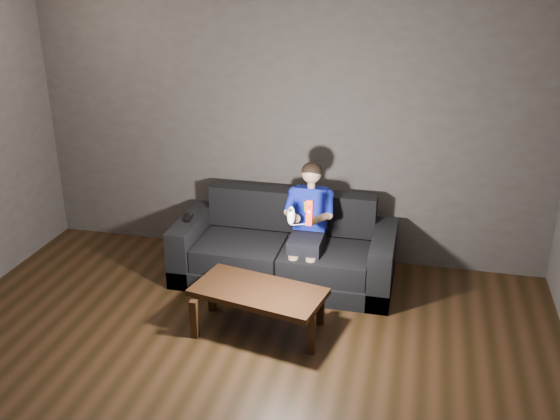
# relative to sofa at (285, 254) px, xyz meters

# --- Properties ---
(floor) EXTENTS (5.00, 5.00, 0.00)m
(floor) POSITION_rel_sofa_xyz_m (-0.10, -1.94, -0.25)
(floor) COLOR black
(floor) RESTS_ON ground
(back_wall) EXTENTS (5.00, 0.04, 2.70)m
(back_wall) POSITION_rel_sofa_xyz_m (-0.10, 0.56, 1.10)
(back_wall) COLOR #3A3433
(back_wall) RESTS_ON ground
(sofa) EXTENTS (1.99, 0.86, 0.77)m
(sofa) POSITION_rel_sofa_xyz_m (0.00, 0.00, 0.00)
(sofa) COLOR black
(sofa) RESTS_ON floor
(child) EXTENTS (0.43, 0.53, 1.06)m
(child) POSITION_rel_sofa_xyz_m (0.23, -0.05, 0.41)
(child) COLOR black
(child) RESTS_ON sofa
(wii_remote_red) EXTENTS (0.05, 0.08, 0.21)m
(wii_remote_red) POSITION_rel_sofa_xyz_m (0.31, -0.46, 0.63)
(wii_remote_red) COLOR red
(wii_remote_red) RESTS_ON child
(nunchuk_white) EXTENTS (0.08, 0.11, 0.17)m
(nunchuk_white) POSITION_rel_sofa_xyz_m (0.15, -0.46, 0.59)
(nunchuk_white) COLOR silver
(nunchuk_white) RESTS_ON child
(wii_remote_black) EXTENTS (0.06, 0.17, 0.03)m
(wii_remote_black) POSITION_rel_sofa_xyz_m (-0.90, -0.07, 0.31)
(wii_remote_black) COLOR black
(wii_remote_black) RESTS_ON sofa
(coffee_table) EXTENTS (1.11, 0.71, 0.37)m
(coffee_table) POSITION_rel_sofa_xyz_m (-0.01, -0.91, 0.07)
(coffee_table) COLOR black
(coffee_table) RESTS_ON floor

